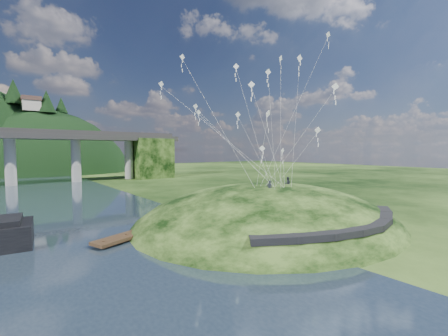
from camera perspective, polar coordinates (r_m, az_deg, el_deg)
ground at (r=32.87m, az=0.84°, el=-13.06°), size 320.00×320.00×0.00m
grass_hill at (r=39.87m, az=8.28°, el=-12.35°), size 36.00×32.00×13.00m
footpath at (r=31.71m, az=23.23°, el=-10.07°), size 22.29×5.84×0.83m
wooden_dock at (r=35.16m, az=-14.57°, el=-11.39°), size 12.65×6.34×0.91m
kite_flyers at (r=38.63m, az=11.10°, el=-1.85°), size 5.77×2.25×1.85m
kite_swarm at (r=40.20m, az=6.49°, el=13.90°), size 18.12×16.77×17.14m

